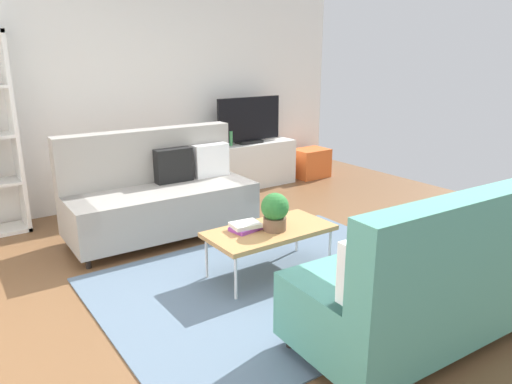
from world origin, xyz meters
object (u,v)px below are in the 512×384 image
couch_beige (160,194)px  table_book_0 (245,228)px  coffee_table (270,232)px  potted_plant (275,211)px  couch_green (433,279)px  storage_trunk (311,163)px  bottle_1 (231,138)px  bottle_0 (225,141)px  tv (249,121)px  tv_console (248,165)px  vase_0 (211,140)px

couch_beige → table_book_0: bearing=99.4°
coffee_table → potted_plant: potted_plant is taller
couch_green → potted_plant: couch_green is taller
storage_trunk → potted_plant: 3.51m
table_book_0 → bottle_1: bottle_1 is taller
storage_trunk → bottle_1: (-1.42, 0.06, 0.52)m
bottle_0 → bottle_1: bearing=0.0°
couch_beige → tv: bearing=-149.6°
tv_console → tv: 0.63m
table_book_0 → bottle_1: (1.32, 2.33, 0.30)m
tv_console → storage_trunk: 1.11m
tv_console → bottle_1: bearing=-172.8°
coffee_table → storage_trunk: storage_trunk is taller
coffee_table → bottle_1: size_ratio=5.46×
coffee_table → tv_console: tv_console is taller
tv_console → vase_0: vase_0 is taller
bottle_0 → table_book_0: bearing=-117.7°
coffee_table → tv: 2.89m
potted_plant → bottle_0: bearing=67.6°
couch_green → potted_plant: bearing=103.4°
tv → bottle_0: 0.48m
tv → bottle_1: tv is taller
storage_trunk → tv: bearing=175.8°
couch_green → vase_0: bearing=84.3°
couch_green → coffee_table: couch_green is taller
potted_plant → couch_green: bearing=-79.4°
coffee_table → tv_console: (1.45, 2.46, -0.07)m
bottle_0 → couch_beige: bearing=-144.7°
couch_green → bottle_1: 3.95m
couch_beige → couch_green: same height
couch_beige → bottle_0: size_ratio=12.56×
couch_green → bottle_1: (0.85, 3.84, 0.29)m
coffee_table → tv_console: 2.86m
tv_console → vase_0: 0.71m
storage_trunk → vase_0: size_ratio=2.74×
coffee_table → couch_beige: bearing=105.0°
couch_green → bottle_1: couch_green is taller
couch_green → bottle_0: 3.93m
storage_trunk → vase_0: vase_0 is taller
couch_beige → vase_0: couch_beige is taller
potted_plant → vase_0: bearing=71.6°
storage_trunk → bottle_1: bearing=177.6°
couch_beige → tv_console: couch_beige is taller
tv_console → bottle_0: bottle_0 is taller
vase_0 → bottle_0: vase_0 is taller
table_book_0 → bottle_0: bearing=62.3°
tv → table_book_0: (-1.64, -2.35, -0.52)m
tv_console → bottle_1: size_ratio=6.95×
vase_0 → bottle_1: 0.28m
couch_green → tv: (1.17, 3.86, 0.51)m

